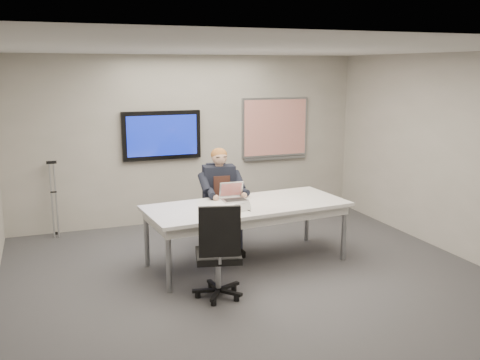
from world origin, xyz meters
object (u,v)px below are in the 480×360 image
object	(u,v)px
conference_table	(247,211)
office_chair_far	(219,221)
seated_person	(223,210)
office_chair_near	(219,269)
laptop	(233,196)

from	to	relation	value
conference_table	office_chair_far	bearing A→B (deg)	90.74
office_chair_far	seated_person	distance (m)	0.36
office_chair_far	office_chair_near	xyz separation A→B (m)	(-0.62, -1.86, 0.01)
office_chair_far	laptop	size ratio (longest dim) A/B	3.28
conference_table	office_chair_far	xyz separation A→B (m)	(-0.09, 0.92, -0.38)
laptop	conference_table	bearing A→B (deg)	-71.35
seated_person	conference_table	bearing A→B (deg)	-73.10
office_chair_far	office_chair_near	size ratio (longest dim) A/B	0.98
conference_table	office_chair_near	bearing A→B (deg)	-131.93
office_chair_near	laptop	distance (m)	1.48
conference_table	office_chair_far	size ratio (longest dim) A/B	2.46
conference_table	office_chair_near	xyz separation A→B (m)	(-0.71, -0.94, -0.37)
conference_table	laptop	distance (m)	0.34
office_chair_near	laptop	world-z (taller)	office_chair_near
conference_table	laptop	bearing A→B (deg)	101.89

